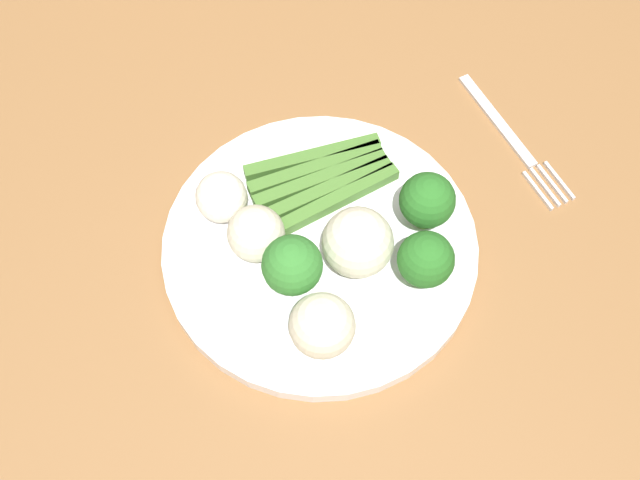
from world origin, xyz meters
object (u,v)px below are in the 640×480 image
(cauliflower_front_left, at_px, (256,234))
(cauliflower_mid, at_px, (322,326))
(dining_table, at_px, (291,282))
(broccoli_right, at_px, (426,260))
(cauliflower_left, at_px, (221,197))
(broccoli_front, at_px, (427,201))
(cauliflower_edge, at_px, (358,243))
(plate, at_px, (320,247))
(asparagus_bundle, at_px, (322,180))
(broccoli_outer_edge, at_px, (292,266))
(fork, at_px, (513,141))

(cauliflower_front_left, xyz_separation_m, cauliflower_mid, (-0.00, 0.10, 0.00))
(dining_table, height_order, cauliflower_front_left, cauliflower_front_left)
(broccoli_right, xyz_separation_m, cauliflower_left, (0.11, -0.14, -0.01))
(broccoli_right, height_order, cauliflower_mid, broccoli_right)
(broccoli_front, height_order, cauliflower_edge, cauliflower_edge)
(dining_table, bearing_deg, cauliflower_edge, 118.05)
(plate, bearing_deg, dining_table, -65.15)
(dining_table, height_order, plate, plate)
(cauliflower_mid, bearing_deg, broccoli_right, -178.41)
(asparagus_bundle, xyz_separation_m, cauliflower_front_left, (0.08, 0.03, 0.02))
(asparagus_bundle, relative_size, cauliflower_mid, 2.53)
(dining_table, relative_size, cauliflower_left, 28.99)
(cauliflower_front_left, height_order, cauliflower_edge, cauliflower_edge)
(dining_table, xyz_separation_m, cauliflower_mid, (0.03, 0.11, 0.14))
(broccoli_front, height_order, cauliflower_mid, broccoli_front)
(cauliflower_mid, bearing_deg, broccoli_front, -160.21)
(broccoli_outer_edge, relative_size, broccoli_right, 1.06)
(asparagus_bundle, bearing_deg, cauliflower_mid, 66.14)
(asparagus_bundle, bearing_deg, dining_table, 29.28)
(broccoli_right, bearing_deg, cauliflower_left, -52.68)
(asparagus_bundle, height_order, cauliflower_edge, cauliflower_edge)
(dining_table, bearing_deg, broccoli_front, 149.66)
(dining_table, relative_size, cauliflower_front_left, 26.71)
(broccoli_front, height_order, cauliflower_left, broccoli_front)
(dining_table, distance_m, broccoli_right, 0.20)
(broccoli_right, relative_size, cauliflower_mid, 1.09)
(broccoli_front, bearing_deg, plate, -17.77)
(broccoli_front, relative_size, broccoli_right, 1.02)
(dining_table, distance_m, broccoli_outer_edge, 0.16)
(broccoli_right, bearing_deg, cauliflower_edge, -49.47)
(cauliflower_front_left, bearing_deg, plate, 153.50)
(cauliflower_left, bearing_deg, broccoli_outer_edge, 99.41)
(cauliflower_front_left, distance_m, cauliflower_left, 0.05)
(dining_table, height_order, cauliflower_edge, cauliflower_edge)
(dining_table, xyz_separation_m, cauliflower_edge, (-0.03, 0.06, 0.15))
(broccoli_outer_edge, xyz_separation_m, cauliflower_front_left, (0.01, -0.05, -0.01))
(broccoli_right, distance_m, cauliflower_left, 0.18)
(plate, xyz_separation_m, broccoli_front, (-0.09, 0.03, 0.04))
(broccoli_front, height_order, broccoli_outer_edge, broccoli_outer_edge)
(cauliflower_left, bearing_deg, plate, 127.63)
(fork, bearing_deg, cauliflower_edge, -76.38)
(broccoli_right, distance_m, fork, 0.19)
(asparagus_bundle, bearing_deg, broccoli_front, 132.14)
(plate, relative_size, asparagus_bundle, 2.04)
(asparagus_bundle, bearing_deg, fork, 173.42)
(plate, distance_m, broccoli_outer_edge, 0.06)
(asparagus_bundle, bearing_deg, broccoli_outer_edge, 52.79)
(broccoli_right, height_order, cauliflower_edge, cauliflower_edge)
(cauliflower_edge, bearing_deg, cauliflower_left, -54.13)
(cauliflower_left, bearing_deg, dining_table, 135.53)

